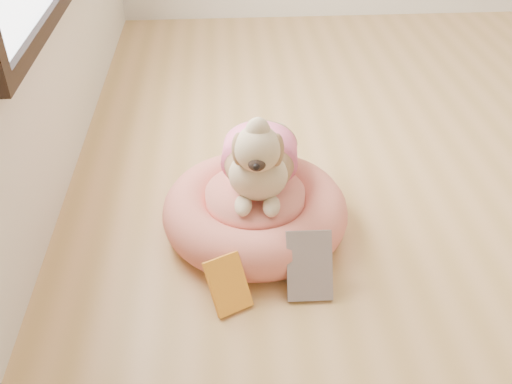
{
  "coord_description": "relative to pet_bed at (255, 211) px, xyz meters",
  "views": [
    {
      "loc": [
        -1.35,
        -1.79,
        1.39
      ],
      "look_at": [
        -1.23,
        -0.17,
        0.21
      ],
      "focal_mm": 40.0,
      "sensor_mm": 36.0,
      "label": 1
    }
  ],
  "objects": [
    {
      "name": "book_white",
      "position": [
        0.16,
        -0.32,
        0.02
      ],
      "size": [
        0.15,
        0.15,
        0.2
      ],
      "primitive_type": "cube",
      "rotation": [
        -0.6,
        0.0,
        -0.02
      ],
      "color": "silver",
      "rests_on": "floor"
    },
    {
      "name": "pet_bed",
      "position": [
        0.0,
        0.0,
        0.0
      ],
      "size": [
        0.69,
        0.69,
        0.18
      ],
      "color": "#D16752",
      "rests_on": "floor"
    },
    {
      "name": "dog",
      "position": [
        0.02,
        0.04,
        0.27
      ],
      "size": [
        0.39,
        0.52,
        0.36
      ],
      "primitive_type": null,
      "rotation": [
        0.0,
        0.0,
        -0.11
      ],
      "color": "brown",
      "rests_on": "pet_bed"
    },
    {
      "name": "book_yellow",
      "position": [
        -0.11,
        -0.37,
        -0.0
      ],
      "size": [
        0.16,
        0.16,
        0.16
      ],
      "primitive_type": "cube",
      "rotation": [
        -0.61,
        0.0,
        0.45
      ],
      "color": "yellow",
      "rests_on": "floor"
    }
  ]
}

